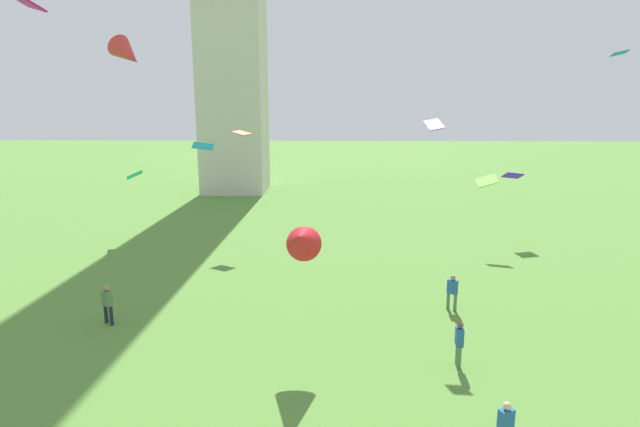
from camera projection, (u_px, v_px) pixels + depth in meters
name	position (u px, v px, depth m)	size (l,w,h in m)	color
person_1	(107.00, 302.00, 22.41)	(0.53, 0.47, 1.75)	#1E2333
person_2	(459.00, 341.00, 18.83)	(0.30, 0.53, 1.73)	#51754C
person_3	(506.00, 425.00, 14.11)	(0.47, 0.39, 1.58)	#1E2333
person_4	(452.00, 290.00, 23.91)	(0.49, 0.49, 1.69)	#51754C
kite_flying_0	(487.00, 181.00, 33.41)	(1.40, 0.88, 0.87)	#71D82D
kite_flying_1	(203.00, 146.00, 35.20)	(1.45, 1.10, 0.55)	#1AADB4
kite_flying_2	(24.00, 1.00, 23.62)	(1.41, 1.87, 0.83)	#CB0B93
kite_flying_3	(242.00, 133.00, 34.95)	(1.50, 1.41, 0.32)	#D05726
kite_flying_4	(620.00, 53.00, 27.24)	(0.82, 0.54, 0.35)	#0674CD
kite_flying_5	(128.00, 54.00, 26.95)	(2.45, 2.19, 1.97)	red
kite_flying_6	(302.00, 240.00, 18.97)	(1.38, 2.29, 1.99)	red
kite_flying_7	(513.00, 176.00, 35.63)	(1.38, 0.99, 0.58)	#4318F2
kite_flying_9	(135.00, 175.00, 35.96)	(1.55, 1.91, 0.85)	#11DCA8
kite_flying_10	(434.00, 125.00, 23.08)	(0.82, 0.97, 0.53)	#B335DC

